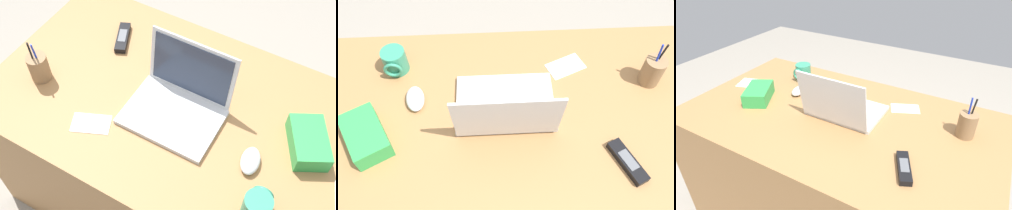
# 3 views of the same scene
# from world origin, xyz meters

# --- Properties ---
(desk) EXTENTS (1.47, 0.83, 0.74)m
(desk) POSITION_xyz_m (0.00, 0.00, 0.37)
(desk) COLOR #9E7042
(desk) RESTS_ON ground
(laptop) EXTENTS (0.34, 0.28, 0.24)m
(laptop) POSITION_xyz_m (-0.02, -0.02, 0.79)
(laptop) COLOR silver
(laptop) RESTS_ON desk
(computer_mouse) EXTENTS (0.08, 0.12, 0.03)m
(computer_mouse) POSITION_xyz_m (0.29, -0.09, 0.76)
(computer_mouse) COLOR silver
(computer_mouse) RESTS_ON desk
(coffee_mug_white) EXTENTS (0.09, 0.10, 0.09)m
(coffee_mug_white) POSITION_xyz_m (0.37, -0.24, 0.79)
(coffee_mug_white) COLOR #338C6B
(coffee_mug_white) RESTS_ON desk
(cordless_phone) EXTENTS (0.11, 0.16, 0.03)m
(cordless_phone) POSITION_xyz_m (-0.39, 0.18, 0.76)
(cordless_phone) COLOR black
(cordless_phone) RESTS_ON desk
(pen_holder) EXTENTS (0.08, 0.08, 0.18)m
(pen_holder) POSITION_xyz_m (-0.55, -0.14, 0.80)
(pen_holder) COLOR olive
(pen_holder) RESTS_ON desk
(snack_bag) EXTENTS (0.19, 0.22, 0.07)m
(snack_bag) POSITION_xyz_m (0.43, 0.06, 0.78)
(snack_bag) COLOR green
(snack_bag) RESTS_ON desk
(paper_note_near_laptop) EXTENTS (0.13, 0.13, 0.00)m
(paper_note_near_laptop) POSITION_xyz_m (0.61, -0.04, 0.75)
(paper_note_near_laptop) COLOR white
(paper_note_near_laptop) RESTS_ON desk
(paper_note_left) EXTENTS (0.16, 0.13, 0.00)m
(paper_note_left) POSITION_xyz_m (-0.26, -0.22, 0.75)
(paper_note_left) COLOR white
(paper_note_left) RESTS_ON desk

